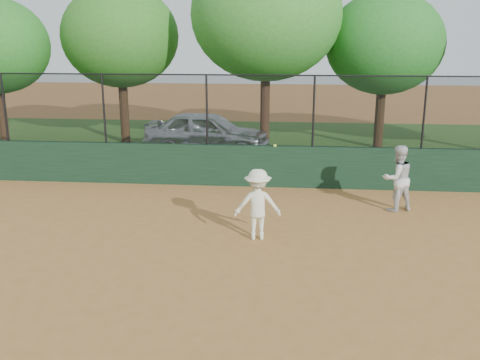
# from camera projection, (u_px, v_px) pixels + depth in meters

# --- Properties ---
(ground) EXTENTS (80.00, 80.00, 0.00)m
(ground) POSITION_uv_depth(u_px,v_px,m) (186.00, 272.00, 9.87)
(ground) COLOR #AF7138
(ground) RESTS_ON ground
(back_wall) EXTENTS (26.00, 0.20, 1.20)m
(back_wall) POSITION_uv_depth(u_px,v_px,m) (225.00, 165.00, 15.48)
(back_wall) COLOR #18351F
(back_wall) RESTS_ON ground
(grass_strip) EXTENTS (36.00, 12.00, 0.01)m
(grass_strip) POSITION_uv_depth(u_px,v_px,m) (243.00, 145.00, 21.40)
(grass_strip) COLOR #254C17
(grass_strip) RESTS_ON ground
(parked_car) EXTENTS (4.77, 2.37, 1.56)m
(parked_car) POSITION_uv_depth(u_px,v_px,m) (207.00, 132.00, 19.68)
(parked_car) COLOR #B3B7BD
(parked_car) RESTS_ON ground
(player_second) EXTENTS (0.98, 0.89, 1.65)m
(player_second) POSITION_uv_depth(u_px,v_px,m) (397.00, 178.00, 13.18)
(player_second) COLOR silver
(player_second) RESTS_ON ground
(player_main) EXTENTS (1.05, 0.70, 2.15)m
(player_main) POSITION_uv_depth(u_px,v_px,m) (258.00, 204.00, 11.34)
(player_main) COLOR #E8E9C5
(player_main) RESTS_ON ground
(fence_assembly) EXTENTS (26.00, 0.06, 2.00)m
(fence_assembly) POSITION_uv_depth(u_px,v_px,m) (223.00, 109.00, 15.05)
(fence_assembly) COLOR black
(fence_assembly) RESTS_ON back_wall
(tree_1) EXTENTS (4.57, 4.16, 6.18)m
(tree_1) POSITION_uv_depth(u_px,v_px,m) (120.00, 37.00, 20.75)
(tree_1) COLOR #432A17
(tree_1) RESTS_ON ground
(tree_2) EXTENTS (5.44, 4.94, 7.29)m
(tree_2) POSITION_uv_depth(u_px,v_px,m) (266.00, 15.00, 19.07)
(tree_2) COLOR #452A18
(tree_2) RESTS_ON ground
(tree_3) EXTENTS (4.38, 3.98, 5.84)m
(tree_3) POSITION_uv_depth(u_px,v_px,m) (384.00, 44.00, 19.88)
(tree_3) COLOR #3A2513
(tree_3) RESTS_ON ground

